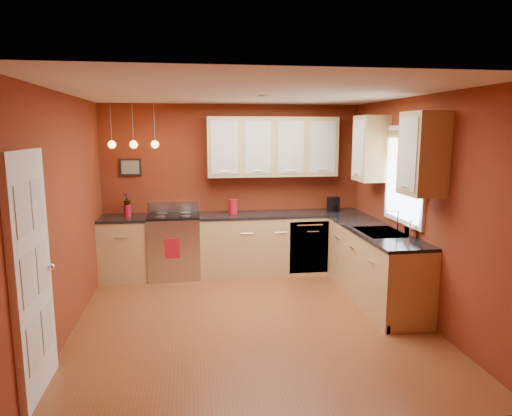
{
  "coord_description": "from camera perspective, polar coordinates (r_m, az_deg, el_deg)",
  "views": [
    {
      "loc": [
        -0.67,
        -5.01,
        2.2
      ],
      "look_at": [
        0.21,
        1.0,
        1.16
      ],
      "focal_mm": 32.0,
      "sensor_mm": 36.0,
      "label": 1
    }
  ],
  "objects": [
    {
      "name": "upper_cabinets_back",
      "position": [
        7.06,
        2.05,
        7.65
      ],
      "size": [
        2.0,
        0.35,
        0.9
      ],
      "primitive_type": "cube",
      "color": "tan",
      "rests_on": "wall_back"
    },
    {
      "name": "wall_picture",
      "position": [
        7.17,
        -15.43,
        4.94
      ],
      "size": [
        0.32,
        0.03,
        0.26
      ],
      "primitive_type": "cube",
      "color": "black",
      "rests_on": "wall_back"
    },
    {
      "name": "dishwasher_front",
      "position": [
        6.98,
        6.65,
        -4.9
      ],
      "size": [
        0.6,
        0.02,
        0.8
      ],
      "primitive_type": "cube",
      "color": "silver",
      "rests_on": "base_cabinets_back_right"
    },
    {
      "name": "soap_pump",
      "position": [
        5.72,
        18.75,
        -2.46
      ],
      "size": [
        0.1,
        0.11,
        0.21
      ],
      "primitive_type": "imported",
      "rotation": [
        0.0,
        0.0,
        0.09
      ],
      "color": "white",
      "rests_on": "counter_right"
    },
    {
      "name": "base_cabinets_right",
      "position": [
        6.21,
        14.6,
        -7.01
      ],
      "size": [
        0.6,
        2.1,
        0.9
      ],
      "primitive_type": "cube",
      "color": "tan",
      "rests_on": "floor"
    },
    {
      "name": "dish_towel",
      "position": [
        6.7,
        -10.43,
        -5.0
      ],
      "size": [
        0.21,
        0.01,
        0.29
      ],
      "primitive_type": "cube",
      "color": "#A5111E",
      "rests_on": "gas_range"
    },
    {
      "name": "door_left_wall",
      "position": [
        4.19,
        -26.23,
        -7.59
      ],
      "size": [
        0.12,
        0.82,
        2.05
      ],
      "color": "white",
      "rests_on": "floor"
    },
    {
      "name": "red_canister",
      "position": [
        6.97,
        -2.9,
        0.18
      ],
      "size": [
        0.15,
        0.15,
        0.22
      ],
      "color": "#A5111E",
      "rests_on": "counter_back_right"
    },
    {
      "name": "wall_back",
      "position": [
        7.2,
        -2.94,
        2.49
      ],
      "size": [
        4.0,
        0.02,
        2.6
      ],
      "primitive_type": "cube",
      "color": "maroon",
      "rests_on": "floor"
    },
    {
      "name": "floor",
      "position": [
        5.51,
        -0.68,
        -13.83
      ],
      "size": [
        4.2,
        4.2,
        0.0
      ],
      "primitive_type": "plane",
      "color": "brown",
      "rests_on": "ground"
    },
    {
      "name": "base_cabinets_back_left",
      "position": [
        7.1,
        -16.07,
        -4.97
      ],
      "size": [
        0.7,
        0.6,
        0.9
      ],
      "primitive_type": "cube",
      "color": "tan",
      "rests_on": "floor"
    },
    {
      "name": "red_vase",
      "position": [
        7.04,
        -15.79,
        -0.28
      ],
      "size": [
        0.11,
        0.11,
        0.17
      ],
      "primitive_type": "cylinder",
      "color": "#A5111E",
      "rests_on": "counter_back_left"
    },
    {
      "name": "wall_front",
      "position": [
        3.12,
        4.47,
        -7.09
      ],
      "size": [
        4.0,
        0.02,
        2.6
      ],
      "primitive_type": "cube",
      "color": "maroon",
      "rests_on": "floor"
    },
    {
      "name": "gas_range",
      "position": [
        7.03,
        -10.16,
        -4.62
      ],
      "size": [
        0.76,
        0.64,
        1.11
      ],
      "color": "silver",
      "rests_on": "floor"
    },
    {
      "name": "window",
      "position": [
        5.96,
        18.11,
        4.28
      ],
      "size": [
        0.06,
        1.02,
        1.22
      ],
      "color": "white",
      "rests_on": "wall_right"
    },
    {
      "name": "counter_back_left",
      "position": [
        7.0,
        -16.25,
        -1.24
      ],
      "size": [
        0.7,
        0.62,
        0.04
      ],
      "primitive_type": "cube",
      "color": "black",
      "rests_on": "base_cabinets_back_left"
    },
    {
      "name": "counter_back_right",
      "position": [
        7.07,
        3.22,
        -0.76
      ],
      "size": [
        2.54,
        0.62,
        0.04
      ],
      "primitive_type": "cube",
      "color": "black",
      "rests_on": "base_cabinets_back_right"
    },
    {
      "name": "pendant_lights",
      "position": [
        6.81,
        -15.06,
        7.75
      ],
      "size": [
        0.71,
        0.11,
        0.66
      ],
      "color": "gray",
      "rests_on": "ceiling"
    },
    {
      "name": "wall_right",
      "position": [
        5.75,
        19.45,
        0.13
      ],
      "size": [
        0.02,
        4.2,
        2.6
      ],
      "primitive_type": "cube",
      "color": "maroon",
      "rests_on": "floor"
    },
    {
      "name": "upper_cabinets_right",
      "position": [
        5.9,
        16.82,
        6.85
      ],
      "size": [
        0.35,
        1.95,
        0.9
      ],
      "primitive_type": "cube",
      "color": "tan",
      "rests_on": "wall_right"
    },
    {
      "name": "sink",
      "position": [
        5.96,
        15.37,
        -3.12
      ],
      "size": [
        0.5,
        0.7,
        0.33
      ],
      "color": "gray",
      "rests_on": "counter_right"
    },
    {
      "name": "ceiling",
      "position": [
        5.07,
        -0.74,
        14.21
      ],
      "size": [
        4.0,
        4.2,
        0.02
      ],
      "primitive_type": "cube",
      "color": "#EEE7CF",
      "rests_on": "wall_back"
    },
    {
      "name": "counter_right",
      "position": [
        6.09,
        14.79,
        -2.77
      ],
      "size": [
        0.62,
        2.1,
        0.04
      ],
      "primitive_type": "cube",
      "color": "black",
      "rests_on": "base_cabinets_right"
    },
    {
      "name": "flowers",
      "position": [
        7.02,
        -15.85,
        1.01
      ],
      "size": [
        0.11,
        0.11,
        0.19
      ],
      "primitive_type": "imported",
      "rotation": [
        0.0,
        0.0,
        -0.04
      ],
      "color": "#A5111E",
      "rests_on": "red_vase"
    },
    {
      "name": "base_cabinets_back_right",
      "position": [
        7.17,
        3.18,
        -4.46
      ],
      "size": [
        2.54,
        0.6,
        0.9
      ],
      "primitive_type": "cube",
      "color": "tan",
      "rests_on": "floor"
    },
    {
      "name": "wall_left",
      "position": [
        5.26,
        -22.84,
        -0.92
      ],
      "size": [
        0.02,
        4.2,
        2.6
      ],
      "primitive_type": "cube",
      "color": "maroon",
      "rests_on": "floor"
    },
    {
      "name": "coffee_maker",
      "position": [
        7.27,
        9.65,
        0.4
      ],
      "size": [
        0.19,
        0.19,
        0.23
      ],
      "rotation": [
        0.0,
        0.0,
        0.3
      ],
      "color": "black",
      "rests_on": "counter_back_right"
    }
  ]
}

